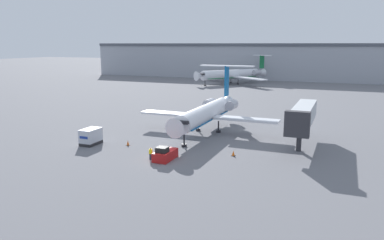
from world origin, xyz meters
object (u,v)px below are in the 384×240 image
Objects in this scene: luggage_cart at (91,137)px; worker_near_tug at (151,153)px; traffic_cone_left at (128,143)px; traffic_cone_right at (233,153)px; jet_bridge at (303,116)px; airplane_main at (207,112)px; pushback_tug at (165,154)px; airplane_parked_far_right at (233,74)px.

luggage_cart reaches higher than worker_near_tug.
worker_near_tug reaches higher than traffic_cone_left.
traffic_cone_right is 12.51m from jet_bridge.
traffic_cone_right is at bearing 3.26° from traffic_cone_left.
traffic_cone_right is (7.94, -11.45, -3.13)m from airplane_main.
pushback_tug is 1.18× the size of luggage_cart.
airplane_main is 79.41m from airplane_parked_far_right.
jet_bridge is (33.89, -79.82, 0.87)m from airplane_parked_far_right.
worker_near_tug is 22.83m from jet_bridge.
traffic_cone_right is at bearing -73.59° from airplane_parked_far_right.
airplane_main is 19.38m from luggage_cart.
traffic_cone_left is (5.39, 1.58, -0.82)m from luggage_cart.
jet_bridge reaches higher than traffic_cone_left.
worker_near_tug is at bearing -15.43° from luggage_cart.
luggage_cart reaches higher than traffic_cone_left.
worker_near_tug is at bearing -94.70° from airplane_main.
airplane_main is at bearing 90.89° from pushback_tug.
airplane_main is 7.63× the size of luggage_cart.
airplane_main is 14.95× the size of worker_near_tug.
airplane_parked_far_right is at bearing 103.24° from airplane_main.
jet_bridge reaches higher than pushback_tug.
luggage_cart is 1.96× the size of worker_near_tug.
traffic_cone_right is at bearing 31.63° from worker_near_tug.
airplane_parked_far_right is (-10.31, 89.64, 3.21)m from traffic_cone_left.
traffic_cone_left is 0.05× the size of jet_bridge.
worker_near_tug is (11.86, -3.27, -0.33)m from luggage_cart.
airplane_main is 16.65m from pushback_tug.
traffic_cone_left is at bearing 153.43° from pushback_tug.
jet_bridge is (23.58, 9.82, 4.08)m from traffic_cone_left.
airplane_main reaches higher than traffic_cone_right.
worker_near_tug is (-1.67, -0.79, 0.16)m from pushback_tug.
traffic_cone_left is (-7.88, -12.35, -3.11)m from airplane_main.
worker_near_tug is at bearing -154.70° from pushback_tug.
luggage_cart is 0.22× the size of jet_bridge.
airplane_main is 14.97m from traffic_cone_left.
pushback_tug is 1.85m from worker_near_tug.
jet_bridge is at bearing -9.15° from airplane_main.
airplane_parked_far_right is at bearing 96.56° from traffic_cone_left.
airplane_main reaches higher than pushback_tug.
worker_near_tug is at bearing -79.93° from airplane_parked_far_right.
pushback_tug is at bearing -26.57° from traffic_cone_left.
traffic_cone_right is (9.35, 5.76, -0.52)m from worker_near_tug.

